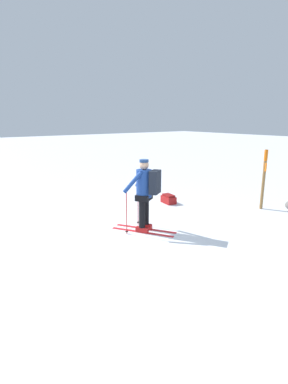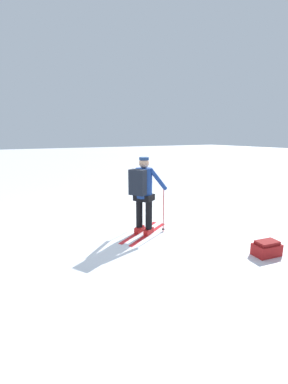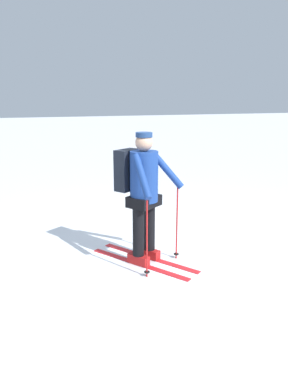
# 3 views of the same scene
# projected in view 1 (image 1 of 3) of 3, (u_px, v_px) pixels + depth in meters

# --- Properties ---
(ground_plane) EXTENTS (80.00, 80.00, 0.00)m
(ground_plane) POSITION_uv_depth(u_px,v_px,m) (130.00, 240.00, 6.71)
(ground_plane) COLOR white
(skier) EXTENTS (1.11, 1.51, 1.74)m
(skier) POSITION_uv_depth(u_px,v_px,m) (145.00, 190.00, 7.02)
(skier) COLOR red
(skier) RESTS_ON ground_plane
(dropped_backpack) EXTENTS (0.36, 0.53, 0.28)m
(dropped_backpack) POSITION_uv_depth(u_px,v_px,m) (168.00, 199.00, 9.60)
(dropped_backpack) COLOR maroon
(dropped_backpack) RESTS_ON ground_plane
(trail_marker) EXTENTS (0.17, 0.20, 1.78)m
(trail_marker) POSITION_uv_depth(u_px,v_px,m) (264.00, 175.00, 8.79)
(trail_marker) COLOR olive
(trail_marker) RESTS_ON ground_plane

